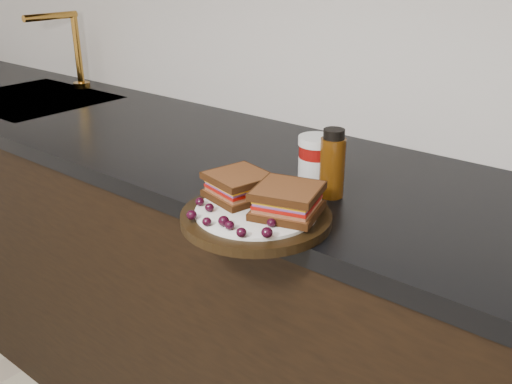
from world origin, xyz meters
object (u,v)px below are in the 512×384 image
oil_bottle (332,163)px  condiment_jar (316,163)px  sandwich_left (239,186)px  plate (256,217)px

oil_bottle → condiment_jar: bearing=163.7°
sandwich_left → condiment_jar: condiment_jar is taller
plate → oil_bottle: oil_bottle is taller
plate → condiment_jar: (-0.01, 0.21, 0.05)m
sandwich_left → oil_bottle: size_ratio=0.76×
plate → oil_bottle: (0.04, 0.19, 0.06)m
plate → condiment_jar: condiment_jar is taller
plate → oil_bottle: size_ratio=1.97×
oil_bottle → plate: bearing=-102.4°
plate → oil_bottle: bearing=77.6°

